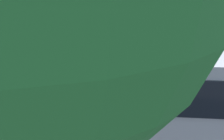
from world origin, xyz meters
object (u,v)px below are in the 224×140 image
at_px(tour_bus, 151,104).
at_px(parked_motorcycle_silver, 104,104).
at_px(spectator_far_right, 104,84).
at_px(stunt_motorcycle, 47,64).
at_px(spectator_far_left, 192,91).
at_px(spectator_centre, 146,90).
at_px(spectator_right, 127,85).
at_px(spectator_left, 168,90).
at_px(traffic_cone, 89,65).

relative_size(tour_bus, parked_motorcycle_silver, 5.20).
bearing_deg(spectator_far_right, stunt_motorcycle, -45.70).
bearing_deg(spectator_far_left, tour_bus, 57.52).
distance_m(spectator_far_left, spectator_centre, 1.86).
height_order(spectator_centre, spectator_far_right, spectator_far_right).
bearing_deg(spectator_right, spectator_far_right, -3.49).
bearing_deg(tour_bus, spectator_far_right, -58.64).
distance_m(spectator_left, spectator_right, 1.68).
relative_size(spectator_far_left, spectator_left, 0.99).
xyz_separation_m(spectator_far_left, parked_motorcycle_silver, (3.53, 0.54, -0.52)).
xyz_separation_m(parked_motorcycle_silver, stunt_motorcycle, (4.09, -4.86, 0.13)).
height_order(spectator_centre, traffic_cone, spectator_centre).
relative_size(spectator_far_left, traffic_cone, 2.68).
relative_size(spectator_centre, parked_motorcycle_silver, 0.81).
relative_size(tour_bus, traffic_cone, 16.93).
xyz_separation_m(spectator_right, spectator_far_right, (0.99, -0.06, -0.01)).
bearing_deg(tour_bus, traffic_cone, -66.52).
bearing_deg(stunt_motorcycle, spectator_far_right, 134.30).
xyz_separation_m(parked_motorcycle_silver, traffic_cone, (1.75, -5.78, -0.18)).
relative_size(tour_bus, spectator_right, 5.91).
bearing_deg(spectator_far_left, spectator_right, -3.70).
bearing_deg(spectator_centre, parked_motorcycle_silver, 16.08).
height_order(parked_motorcycle_silver, traffic_cone, parked_motorcycle_silver).
relative_size(stunt_motorcycle, traffic_cone, 3.21).
relative_size(tour_bus, spectator_left, 6.23).
bearing_deg(spectator_centre, spectator_left, -179.90).
bearing_deg(spectator_far_left, parked_motorcycle_silver, 8.68).
xyz_separation_m(spectator_centre, traffic_cone, (3.41, -5.30, -0.68)).
bearing_deg(spectator_left, parked_motorcycle_silver, 10.69).
bearing_deg(spectator_left, tour_bus, 73.67).
xyz_separation_m(spectator_left, spectator_far_right, (2.65, -0.29, 0.05)).
bearing_deg(spectator_far_left, spectator_left, 3.34).
bearing_deg(spectator_left, stunt_motorcycle, -33.39).
bearing_deg(spectator_far_right, traffic_cone, -71.82).
height_order(spectator_right, stunt_motorcycle, spectator_right).
xyz_separation_m(spectator_right, traffic_cone, (2.63, -5.07, -0.78)).
distance_m(spectator_far_left, parked_motorcycle_silver, 3.61).
bearing_deg(traffic_cone, parked_motorcycle_silver, 106.82).
bearing_deg(traffic_cone, spectator_far_left, 135.20).
bearing_deg(tour_bus, stunt_motorcycle, -50.65).
relative_size(spectator_left, stunt_motorcycle, 0.85).
xyz_separation_m(spectator_left, spectator_right, (1.66, -0.23, 0.06)).
height_order(spectator_centre, stunt_motorcycle, spectator_centre).
height_order(spectator_far_left, spectator_far_right, spectator_far_right).
height_order(parked_motorcycle_silver, stunt_motorcycle, stunt_motorcycle).
height_order(tour_bus, spectator_far_right, tour_bus).
distance_m(tour_bus, spectator_left, 2.93).
distance_m(spectator_far_left, spectator_right, 2.65).
bearing_deg(spectator_far_left, spectator_centre, 1.80).
bearing_deg(stunt_motorcycle, tour_bus, 129.35).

